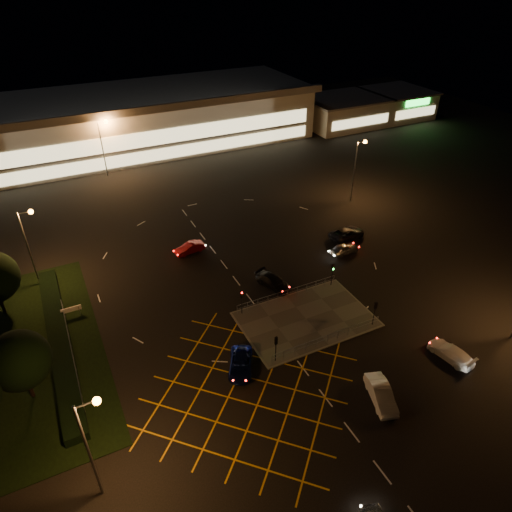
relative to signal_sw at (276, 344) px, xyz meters
name	(u,v)px	position (x,y,z in m)	size (l,w,h in m)	color
ground	(282,314)	(4.00, 5.99, -2.37)	(180.00, 180.00, 0.00)	black
pedestrian_island	(306,319)	(6.00, 3.99, -2.31)	(14.00, 9.00, 0.12)	#4C4944
grass_verge	(8,360)	(-24.00, 11.99, -2.33)	(18.00, 30.00, 0.08)	black
hedge	(59,341)	(-19.00, 11.99, -1.87)	(2.00, 26.00, 1.00)	black
supermarket	(139,119)	(4.00, 67.95, 2.95)	(72.00, 26.50, 10.50)	beige
retail_unit_a	(343,111)	(50.00, 59.97, 0.85)	(18.80, 14.80, 6.35)	beige
retail_unit_b	(396,103)	(66.00, 59.95, 0.85)	(14.80, 14.80, 6.35)	beige
streetlight_sw	(91,437)	(-17.56, -6.01, 4.20)	(1.78, 0.56, 10.03)	slate
streetlight_nw	(29,238)	(-19.56, 23.99, 4.20)	(1.78, 0.56, 10.03)	slate
streetlight_ne	(358,162)	(28.44, 25.99, 4.20)	(1.78, 0.56, 10.03)	slate
streetlight_far_left	(104,140)	(-5.56, 53.99, 4.20)	(1.78, 0.56, 10.03)	slate
streetlight_far_right	(295,109)	(34.44, 55.99, 4.20)	(1.78, 0.56, 10.03)	slate
signal_sw	(276,344)	(0.00, 0.00, 0.00)	(0.28, 0.30, 3.15)	black
signal_se	(375,309)	(12.00, 0.00, 0.00)	(0.28, 0.30, 3.15)	black
signal_nw	(242,298)	(0.00, 7.99, 0.00)	(0.28, 0.30, 3.15)	black
signal_ne	(333,270)	(12.00, 7.99, 0.00)	(0.28, 0.30, 3.15)	black
tree_e	(19,360)	(-22.00, 5.99, 2.28)	(5.40, 5.40, 7.35)	black
car_queue_white	(381,394)	(6.31, -8.37, -1.58)	(1.66, 4.76, 1.57)	silver
car_left_blue	(241,364)	(-3.50, 0.63, -1.70)	(2.20, 4.77, 1.33)	#0C164B
car_far_dkgrey	(273,282)	(5.56, 10.99, -1.66)	(1.98, 4.87, 1.41)	black
car_right_silver	(344,249)	(17.65, 13.33, -1.67)	(1.65, 4.11, 1.40)	#9A9DA1
car_circ_red	(190,248)	(-1.03, 22.73, -1.68)	(1.45, 4.16, 1.37)	maroon
car_east_grey	(347,233)	(20.39, 16.46, -1.62)	(2.47, 5.36, 1.49)	black
car_approach_white	(451,353)	(15.98, -7.29, -1.67)	(1.95, 4.79, 1.39)	white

